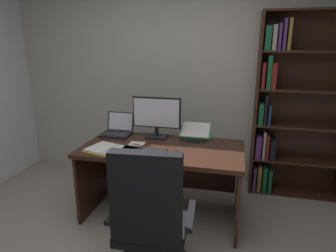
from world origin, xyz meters
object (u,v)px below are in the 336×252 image
object	(u,v)px
computer_mouse	(176,153)
notepad	(136,145)
reading_stand_with_book	(195,132)
open_binder	(111,150)
keyboard	(144,151)
bookshelf	(290,110)
office_chair	(150,227)
laptop	(118,130)
monitor	(157,117)
desk	(164,163)
pen	(138,145)

from	to	relation	value
computer_mouse	notepad	bearing A→B (deg)	161.80
reading_stand_with_book	notepad	size ratio (longest dim) A/B	1.51
open_binder	keyboard	bearing A→B (deg)	23.95
bookshelf	office_chair	bearing A→B (deg)	-123.87
office_chair	laptop	size ratio (longest dim) A/B	3.43
monitor	open_binder	xyz separation A→B (m)	(-0.31, -0.50, -0.21)
desk	monitor	distance (m)	0.48
bookshelf	pen	xyz separation A→B (m)	(-1.50, -0.85, -0.24)
laptop	computer_mouse	world-z (taller)	laptop
desk	reading_stand_with_book	size ratio (longest dim) A/B	4.89
monitor	pen	size ratio (longest dim) A/B	3.67
computer_mouse	pen	world-z (taller)	computer_mouse
laptop	pen	distance (m)	0.46
open_binder	monitor	bearing A→B (deg)	72.86
computer_mouse	notepad	xyz separation A→B (m)	(-0.43, 0.14, -0.02)
bookshelf	notepad	world-z (taller)	bookshelf
reading_stand_with_book	desk	bearing A→B (deg)	-136.71
bookshelf	monitor	xyz separation A→B (m)	(-1.39, -0.54, -0.03)
keyboard	computer_mouse	distance (m)	0.30
laptop	open_binder	distance (m)	0.52
computer_mouse	bookshelf	bearing A→B (deg)	42.17
monitor	open_binder	bearing A→B (deg)	-121.86
open_binder	pen	size ratio (longest dim) A/B	3.61
monitor	laptop	distance (m)	0.48
computer_mouse	office_chair	bearing A→B (deg)	-92.82
bookshelf	office_chair	distance (m)	2.09
computer_mouse	pen	xyz separation A→B (m)	(-0.41, 0.14, -0.01)
bookshelf	notepad	bearing A→B (deg)	-150.83
pen	office_chair	bearing A→B (deg)	-65.73
desk	keyboard	world-z (taller)	keyboard
desk	computer_mouse	bearing A→B (deg)	-55.50
bookshelf	reading_stand_with_book	bearing A→B (deg)	-153.98
laptop	open_binder	bearing A→B (deg)	-74.23
office_chair	open_binder	distance (m)	0.91
notepad	laptop	bearing A→B (deg)	136.31
reading_stand_with_book	open_binder	distance (m)	0.90
office_chair	reading_stand_with_book	world-z (taller)	office_chair
bookshelf	keyboard	bearing A→B (deg)	-144.62
bookshelf	open_binder	xyz separation A→B (m)	(-1.70, -1.04, -0.24)
office_chair	bookshelf	bearing A→B (deg)	51.59
open_binder	notepad	distance (m)	0.26
reading_stand_with_book	keyboard	bearing A→B (deg)	-128.57
notepad	computer_mouse	bearing A→B (deg)	-18.20
laptop	open_binder	size ratio (longest dim) A/B	0.61
monitor	computer_mouse	xyz separation A→B (m)	(0.30, -0.45, -0.20)
bookshelf	keyboard	world-z (taller)	bookshelf
desk	monitor	size ratio (longest dim) A/B	3.03
bookshelf	office_chair	size ratio (longest dim) A/B	1.93
monitor	reading_stand_with_book	world-z (taller)	monitor
computer_mouse	open_binder	world-z (taller)	computer_mouse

